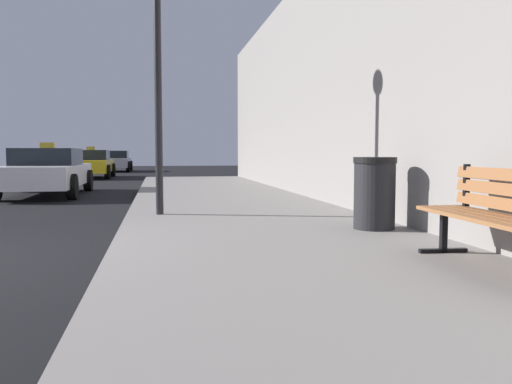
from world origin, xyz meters
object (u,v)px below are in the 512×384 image
at_px(trash_bin, 374,193).
at_px(car_yellow, 91,164).
at_px(street_lamp, 157,45).
at_px(bench, 503,211).
at_px(car_silver, 115,161).
at_px(car_white, 47,171).

relative_size(trash_bin, car_yellow, 0.23).
relative_size(street_lamp, car_yellow, 0.95).
distance_m(trash_bin, street_lamp, 4.17).
xyz_separation_m(bench, trash_bin, (-0.07, 2.48, -0.04)).
relative_size(bench, car_silver, 0.45).
relative_size(car_white, car_silver, 1.09).
distance_m(bench, trash_bin, 2.49).
xyz_separation_m(bench, car_silver, (-5.51, 28.87, -0.02)).
relative_size(bench, trash_bin, 2.01).
bearing_deg(car_silver, trash_bin, 101.64).
height_order(trash_bin, car_yellow, car_yellow).
distance_m(bench, car_silver, 29.40).
height_order(car_white, car_silver, car_white).
relative_size(car_yellow, car_silver, 0.98).
bearing_deg(street_lamp, car_silver, 96.26).
bearing_deg(street_lamp, trash_bin, -37.89).
bearing_deg(car_white, trash_bin, 124.54).
height_order(trash_bin, car_silver, car_silver).
bearing_deg(street_lamp, car_yellow, 100.87).
bearing_deg(bench, street_lamp, 124.26).
xyz_separation_m(car_white, car_silver, (0.33, 18.01, -0.00)).
bearing_deg(trash_bin, car_white, 124.54).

